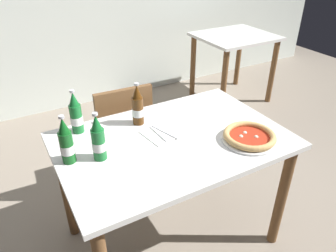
% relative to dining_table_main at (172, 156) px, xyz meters
% --- Properties ---
extents(ground_plane, '(8.00, 8.00, 0.00)m').
position_rel_dining_table_main_xyz_m(ground_plane, '(0.00, 0.00, -0.64)').
color(ground_plane, gray).
extents(dining_table_main, '(1.20, 0.80, 0.75)m').
position_rel_dining_table_main_xyz_m(dining_table_main, '(0.00, 0.00, 0.00)').
color(dining_table_main, silver).
rests_on(dining_table_main, ground_plane).
extents(chair_behind_table, '(0.42, 0.42, 0.85)m').
position_rel_dining_table_main_xyz_m(chair_behind_table, '(-0.06, 0.61, -0.15)').
color(chair_behind_table, brown).
rests_on(chair_behind_table, ground_plane).
extents(dining_table_background, '(0.80, 0.70, 0.75)m').
position_rel_dining_table_main_xyz_m(dining_table_background, '(1.61, 1.44, -0.04)').
color(dining_table_background, silver).
rests_on(dining_table_background, ground_plane).
extents(pizza_margherita_near, '(0.29, 0.29, 0.04)m').
position_rel_dining_table_main_xyz_m(pizza_margherita_near, '(0.34, -0.21, 0.14)').
color(pizza_margherita_near, white).
rests_on(pizza_margherita_near, dining_table_main).
extents(beer_bottle_left, '(0.07, 0.07, 0.25)m').
position_rel_dining_table_main_xyz_m(beer_bottle_left, '(-0.53, 0.07, 0.22)').
color(beer_bottle_left, '#14591E').
rests_on(beer_bottle_left, dining_table_main).
extents(beer_bottle_center, '(0.07, 0.07, 0.25)m').
position_rel_dining_table_main_xyz_m(beer_bottle_center, '(-0.39, 0.02, 0.22)').
color(beer_bottle_center, '#196B2D').
rests_on(beer_bottle_center, dining_table_main).
extents(beer_bottle_right, '(0.07, 0.07, 0.25)m').
position_rel_dining_table_main_xyz_m(beer_bottle_right, '(-0.09, 0.23, 0.22)').
color(beer_bottle_right, '#512D0F').
rests_on(beer_bottle_right, dining_table_main).
extents(beer_bottle_extra, '(0.07, 0.07, 0.25)m').
position_rel_dining_table_main_xyz_m(beer_bottle_extra, '(-0.41, 0.31, 0.22)').
color(beer_bottle_extra, '#196B2D').
rests_on(beer_bottle_extra, dining_table_main).
extents(napkin_with_cutlery, '(0.21, 0.21, 0.01)m').
position_rel_dining_table_main_xyz_m(napkin_with_cutlery, '(-0.03, 0.07, 0.12)').
color(napkin_with_cutlery, white).
rests_on(napkin_with_cutlery, dining_table_main).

